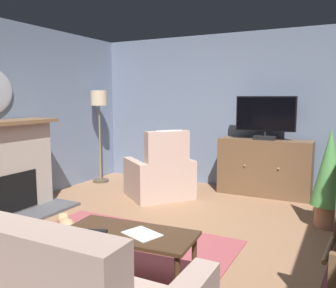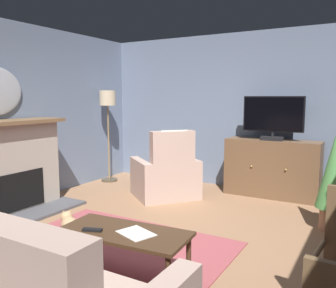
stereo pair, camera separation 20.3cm
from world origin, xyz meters
The scene contains 13 objects.
ground_plane centered at (0.00, 0.00, -0.02)m, with size 5.77×6.32×0.04m, color #936B4C.
wall_back centered at (0.00, 2.91, 1.34)m, with size 5.77×0.10×2.68m, color slate.
rug_central centered at (-0.30, -0.49, 0.01)m, with size 2.36×2.05×0.01m, color #9E474C.
fireplace centered at (-2.31, -0.05, 0.61)m, with size 0.88×1.61×1.28m.
tv_cabinet centered at (0.61, 2.56, 0.44)m, with size 1.46×0.46×0.92m.
television centered at (0.61, 2.51, 1.28)m, with size 0.93×0.20×0.69m.
coffee_table centered at (0.20, -0.78, 0.40)m, with size 1.16×0.59×0.46m.
tv_remote centered at (-0.04, -0.92, 0.47)m, with size 0.17×0.05×0.02m, color black.
folded_newspaper centered at (0.32, -0.78, 0.46)m, with size 0.30×0.22×0.01m, color silver.
armchair_in_far_corner centered at (-0.82, 1.66, 0.34)m, with size 1.24×1.25×1.11m.
potted_plant_leafy_by_curtain centered at (1.62, 1.43, 0.67)m, with size 0.41×0.41×1.23m.
cat centered at (-1.07, -0.20, 0.10)m, with size 0.55×0.48×0.21m.
floor_lamp centered at (-2.33, 2.08, 1.35)m, with size 0.30×0.30×1.71m.
Camera 2 is at (1.98, -3.12, 1.59)m, focal length 38.15 mm.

